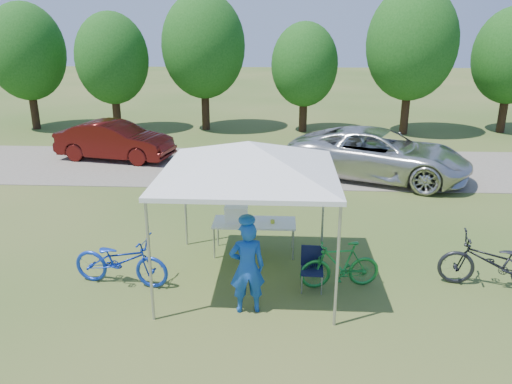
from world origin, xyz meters
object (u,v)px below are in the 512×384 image
(folding_table, at_px, (254,224))
(bike_green, at_px, (340,265))
(cooler, at_px, (236,214))
(cyclist, at_px, (247,267))
(bike_blue, at_px, (121,260))
(sedan, at_px, (115,141))
(bike_dark, at_px, (494,263))
(folding_chair, at_px, (312,264))
(minivan, at_px, (379,154))

(folding_table, bearing_deg, bike_green, -39.53)
(cooler, height_order, cyclist, cyclist)
(bike_blue, bearing_deg, cooler, -45.39)
(bike_green, relative_size, sedan, 0.36)
(bike_green, height_order, sedan, sedan)
(bike_blue, height_order, bike_dark, bike_dark)
(cooler, bearing_deg, folding_chair, -42.59)
(cyclist, bearing_deg, folding_table, -100.41)
(sedan, bearing_deg, cyclist, -139.86)
(folding_chair, xyz_separation_m, bike_green, (0.52, 0.03, -0.01))
(bike_dark, height_order, sedan, sedan)
(cooler, bearing_deg, bike_blue, -143.79)
(folding_table, bearing_deg, minivan, 57.70)
(cooler, bearing_deg, minivan, 55.03)
(minivan, bearing_deg, folding_table, 169.48)
(cooler, bearing_deg, bike_green, -33.88)
(cooler, distance_m, bike_dark, 5.08)
(bike_dark, bearing_deg, bike_blue, -77.90)
(folding_table, distance_m, bike_green, 2.18)
(bike_blue, relative_size, sedan, 0.45)
(folding_table, distance_m, bike_dark, 4.69)
(bike_blue, distance_m, minivan, 9.40)
(bike_blue, distance_m, bike_green, 4.10)
(bike_blue, bearing_deg, cyclist, -99.83)
(cyclist, height_order, sedan, cyclist)
(folding_table, xyz_separation_m, cyclist, (0.01, -2.30, 0.15))
(folding_table, relative_size, cyclist, 1.06)
(cyclist, xyz_separation_m, bike_blue, (-2.44, 0.80, -0.34))
(minivan, distance_m, sedan, 9.26)
(cooler, height_order, bike_green, cooler)
(cooler, distance_m, sedan, 9.07)
(bike_blue, xyz_separation_m, bike_dark, (6.95, 0.24, 0.03))
(cooler, bearing_deg, folding_table, -0.00)
(bike_green, distance_m, bike_dark, 2.85)
(bike_green, xyz_separation_m, sedan, (-7.15, 8.89, 0.25))
(folding_table, bearing_deg, cooler, 180.00)
(cooler, distance_m, minivan, 6.97)
(folding_table, xyz_separation_m, bike_dark, (4.52, -1.25, -0.16))
(folding_chair, bearing_deg, minivan, 73.99)
(bike_green, bearing_deg, minivan, 154.73)
(cyclist, height_order, bike_dark, cyclist)
(folding_table, relative_size, cooler, 3.63)
(cyclist, height_order, minivan, cyclist)
(cyclist, bearing_deg, bike_dark, -177.69)
(folding_table, relative_size, folding_chair, 2.19)
(folding_chair, height_order, bike_blue, bike_blue)
(cyclist, relative_size, sedan, 0.39)
(folding_chair, relative_size, cooler, 1.66)
(cooler, xyz_separation_m, minivan, (3.99, 5.71, -0.10))
(folding_chair, relative_size, cyclist, 0.48)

